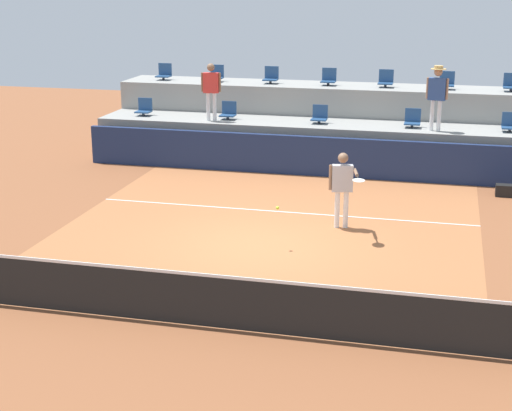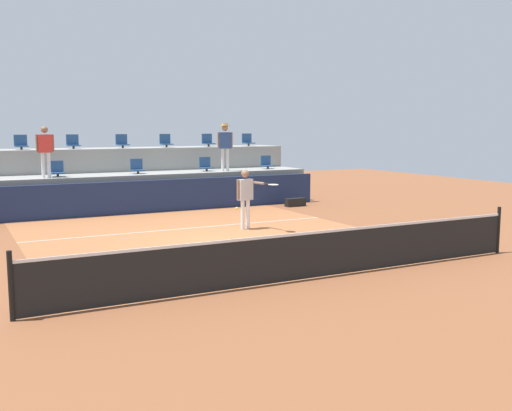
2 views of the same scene
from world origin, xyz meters
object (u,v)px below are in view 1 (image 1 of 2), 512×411
stadium_chair_lower_center (320,116)px  stadium_chair_upper_center (329,78)px  stadium_chair_lower_far_right (510,124)px  stadium_chair_upper_right (447,82)px  stadium_chair_lower_far_left (144,108)px  tennis_ball (278,208)px  stadium_chair_upper_far_right (511,84)px  stadium_chair_upper_far_left (164,73)px  stadium_chair_upper_mid_left (271,76)px  stadium_chair_upper_mid_right (386,80)px  stadium_chair_lower_left (228,112)px  spectator_with_hat (437,91)px  tennis_player (343,183)px  equipment_bag (511,191)px  stadium_chair_lower_right (413,120)px  spectator_leaning_on_rail (211,87)px  stadium_chair_upper_left (216,75)px

stadium_chair_lower_center → stadium_chair_upper_center: 1.99m
stadium_chair_lower_far_right → stadium_chair_upper_right: stadium_chair_upper_right is taller
stadium_chair_lower_far_left → tennis_ball: (5.75, -7.33, -0.60)m
stadium_chair_lower_far_right → stadium_chair_upper_far_right: (0.07, 1.80, 0.85)m
stadium_chair_upper_far_left → stadium_chair_upper_mid_left: (3.53, 0.00, 0.00)m
stadium_chair_lower_far_right → stadium_chair_upper_mid_right: size_ratio=1.00×
stadium_chair_upper_far_left → stadium_chair_upper_mid_left: 3.53m
stadium_chair_lower_center → tennis_ball: (0.37, -7.33, -0.60)m
stadium_chair_lower_left → spectator_with_hat: size_ratio=0.29×
stadium_chair_upper_far_right → stadium_chair_lower_far_left: bearing=-170.4°
tennis_player → equipment_bag: tennis_player is taller
stadium_chair_lower_far_right → stadium_chair_upper_far_left: size_ratio=1.00×
stadium_chair_upper_mid_left → stadium_chair_upper_right: bearing=0.0°
stadium_chair_lower_right → equipment_bag: (2.63, -2.16, -1.31)m
tennis_player → tennis_ball: (-1.09, -1.64, -0.17)m
stadium_chair_lower_far_left → equipment_bag: stadium_chair_lower_far_left is taller
tennis_ball → spectator_leaning_on_rail: bearing=116.7°
stadium_chair_lower_right → equipment_bag: stadium_chair_lower_right is taller
stadium_chair_lower_right → tennis_ball: (-2.26, -7.33, -0.60)m
stadium_chair_upper_center → spectator_leaning_on_rail: bearing=-144.8°
stadium_chair_lower_left → stadium_chair_upper_mid_right: 4.85m
stadium_chair_lower_far_left → spectator_with_hat: bearing=-2.5°
stadium_chair_upper_right → equipment_bag: (1.77, -3.96, -2.16)m
stadium_chair_upper_far_left → tennis_player: bearing=-47.6°
stadium_chair_lower_far_right → stadium_chair_upper_far_left: (-10.62, 1.80, 0.85)m
stadium_chair_lower_right → stadium_chair_upper_center: stadium_chair_upper_center is taller
stadium_chair_lower_right → stadium_chair_upper_right: size_ratio=1.00×
stadium_chair_lower_center → stadium_chair_upper_far_right: bearing=18.7°
stadium_chair_lower_center → stadium_chair_upper_far_right: (5.31, 1.80, 0.85)m
tennis_player → spectator_leaning_on_rail: (-4.59, 5.31, 1.21)m
stadium_chair_lower_far_right → stadium_chair_upper_mid_right: bearing=153.1°
stadium_chair_upper_left → stadium_chair_upper_mid_left: bearing=0.0°
stadium_chair_upper_center → spectator_leaning_on_rail: (-3.10, -2.18, -0.06)m
stadium_chair_lower_right → spectator_with_hat: 1.15m
stadium_chair_upper_far_right → stadium_chair_lower_left: bearing=-167.4°
stadium_chair_lower_right → stadium_chair_upper_far_right: bearing=33.9°
stadium_chair_lower_far_right → equipment_bag: 2.52m
stadium_chair_upper_far_right → tennis_ball: stadium_chair_upper_far_right is taller
spectator_leaning_on_rail → stadium_chair_upper_far_left: bearing=135.8°
stadium_chair_lower_far_right → spectator_with_hat: bearing=-169.1°
stadium_chair_lower_far_left → stadium_chair_lower_left: (2.66, 0.00, 0.00)m
stadium_chair_lower_far_left → tennis_player: (6.84, -5.69, -0.43)m
spectator_leaning_on_rail → spectator_with_hat: bearing=-0.0°
stadium_chair_upper_mid_left → tennis_player: 8.29m
stadium_chair_lower_right → spectator_with_hat: (0.62, -0.38, 0.88)m
spectator_leaning_on_rail → spectator_with_hat: 6.39m
stadium_chair_upper_center → stadium_chair_upper_mid_right: 1.73m
stadium_chair_upper_far_right → stadium_chair_upper_mid_left: bearing=180.0°
stadium_chair_lower_center → stadium_chair_upper_center: (-0.03, 1.80, 0.85)m
stadium_chair_lower_far_left → stadium_chair_upper_center: bearing=18.6°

